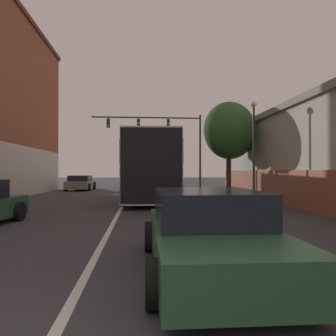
% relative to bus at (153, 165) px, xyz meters
% --- Properties ---
extents(lane_center_line, '(0.14, 43.35, 0.01)m').
position_rel_bus_xyz_m(lane_center_line, '(-1.53, -1.23, -1.94)').
color(lane_center_line, silver).
rests_on(lane_center_line, ground_plane).
extents(bus, '(3.27, 10.29, 3.47)m').
position_rel_bus_xyz_m(bus, '(0.00, 0.00, 0.00)').
color(bus, silver).
rests_on(bus, ground_plane).
extents(hatchback_foreground, '(2.14, 4.52, 1.31)m').
position_rel_bus_xyz_m(hatchback_foreground, '(0.45, -12.97, -1.32)').
color(hatchback_foreground, '#285633').
rests_on(hatchback_foreground, ground_plane).
extents(parked_car_left_mid, '(2.13, 4.60, 1.25)m').
position_rel_bus_xyz_m(parked_car_left_mid, '(-5.81, 10.25, -1.34)').
color(parked_car_left_mid, slate).
rests_on(parked_car_left_mid, ground_plane).
extents(traffic_signal_gantry, '(9.61, 0.36, 6.63)m').
position_rel_bus_xyz_m(traffic_signal_gantry, '(1.38, 10.43, 3.04)').
color(traffic_signal_gantry, black).
rests_on(traffic_signal_gantry, ground_plane).
extents(street_lamp, '(0.29, 0.29, 4.83)m').
position_rel_bus_xyz_m(street_lamp, '(4.43, -3.89, 0.71)').
color(street_lamp, '#233323').
rests_on(street_lamp, ground_plane).
extents(street_tree_near, '(2.79, 2.51, 5.46)m').
position_rel_bus_xyz_m(street_tree_near, '(4.17, -0.59, 1.96)').
color(street_tree_near, '#3D2D1E').
rests_on(street_tree_near, ground_plane).
extents(street_tree_far, '(3.18, 2.86, 5.85)m').
position_rel_bus_xyz_m(street_tree_far, '(4.78, 1.35, 2.15)').
color(street_tree_far, '#3D2D1E').
rests_on(street_tree_far, ground_plane).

